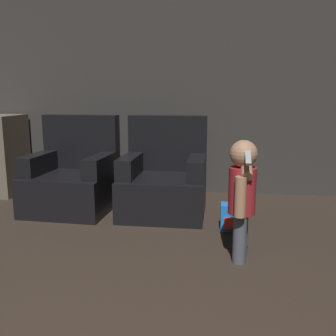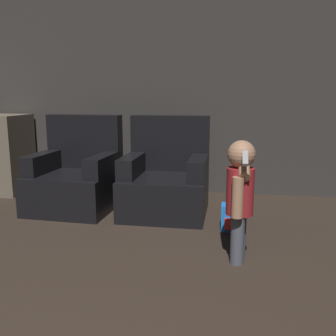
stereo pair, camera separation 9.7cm
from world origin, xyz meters
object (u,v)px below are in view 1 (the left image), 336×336
person_toddler (242,191)px  toy_backpack (233,217)px  armchair_right (164,181)px  armchair_left (73,178)px

person_toddler → toy_backpack: size_ratio=3.76×
armchair_right → toy_backpack: (0.67, -0.43, -0.21)m
armchair_left → armchair_right: size_ratio=1.00×
armchair_right → toy_backpack: bearing=-32.3°
armchair_right → person_toddler: armchair_right is taller
armchair_left → person_toddler: bearing=-29.5°
armchair_right → person_toddler: (0.70, -1.06, 0.19)m
toy_backpack → armchair_left: bearing=165.1°
armchair_right → person_toddler: size_ratio=1.11×
toy_backpack → armchair_right: bearing=147.2°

